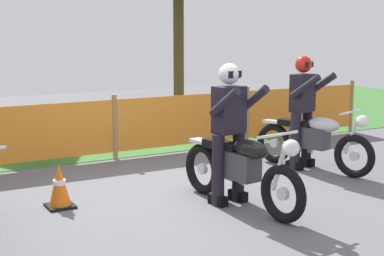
# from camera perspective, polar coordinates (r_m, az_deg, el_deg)

# --- Properties ---
(ground) EXTENTS (24.00, 24.00, 0.02)m
(ground) POSITION_cam_1_polar(r_m,az_deg,el_deg) (7.34, -0.44, -6.85)
(ground) COLOR #5B5B60
(grass_verge) EXTENTS (24.00, 7.30, 0.01)m
(grass_verge) POSITION_cam_1_polar(r_m,az_deg,el_deg) (12.86, -13.59, 0.21)
(grass_verge) COLOR #386B2D
(grass_verge) RESTS_ON ground
(barrier_fence) EXTENTS (10.32, 0.08, 1.05)m
(barrier_fence) POSITION_cam_1_polar(r_m,az_deg,el_deg) (9.35, -7.60, 0.18)
(barrier_fence) COLOR #997547
(barrier_fence) RESTS_ON ground
(motorcycle_trailing) EXTENTS (0.61, 2.06, 0.98)m
(motorcycle_trailing) POSITION_cam_1_polar(r_m,az_deg,el_deg) (6.84, 4.79, -3.95)
(motorcycle_trailing) COLOR black
(motorcycle_trailing) RESTS_ON ground
(motorcycle_third) EXTENTS (0.82, 1.92, 0.94)m
(motorcycle_third) POSITION_cam_1_polar(r_m,az_deg,el_deg) (8.78, 11.83, -1.15)
(motorcycle_third) COLOR black
(motorcycle_third) RESTS_ON ground
(rider_trailing) EXTENTS (0.60, 0.61, 1.69)m
(rider_trailing) POSITION_cam_1_polar(r_m,az_deg,el_deg) (6.89, 3.73, -0.05)
(rider_trailing) COLOR black
(rider_trailing) RESTS_ON ground
(rider_third) EXTENTS (0.66, 0.68, 1.69)m
(rider_third) POSITION_cam_1_polar(r_m,az_deg,el_deg) (8.80, 10.86, 1.96)
(rider_third) COLOR black
(rider_third) RESTS_ON ground
(traffic_cone) EXTENTS (0.32, 0.32, 0.53)m
(traffic_cone) POSITION_cam_1_polar(r_m,az_deg,el_deg) (7.03, -12.90, -5.57)
(traffic_cone) COLOR black
(traffic_cone) RESTS_ON ground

